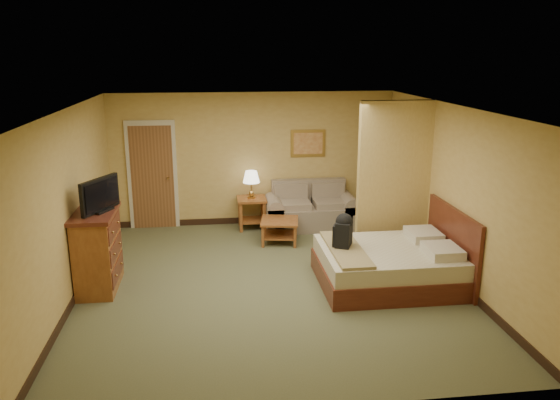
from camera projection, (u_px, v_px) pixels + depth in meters
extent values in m
plane|color=brown|center=(270.00, 283.00, 8.15)|extent=(6.00, 6.00, 0.00)
plane|color=white|center=(269.00, 108.00, 7.46)|extent=(6.00, 6.00, 0.00)
cube|color=tan|center=(253.00, 159.00, 10.68)|extent=(5.50, 0.02, 2.60)
cube|color=tan|center=(70.00, 206.00, 7.48)|extent=(0.02, 6.00, 2.60)
cube|color=tan|center=(452.00, 193.00, 8.14)|extent=(0.02, 6.00, 2.60)
cube|color=tan|center=(394.00, 180.00, 8.95)|extent=(1.20, 0.15, 2.60)
cube|color=beige|center=(152.00, 175.00, 10.48)|extent=(0.94, 0.06, 2.10)
cube|color=brown|center=(153.00, 178.00, 10.48)|extent=(0.80, 0.04, 2.00)
cylinder|color=#AC813F|center=(168.00, 178.00, 10.46)|extent=(0.04, 0.12, 0.04)
cube|color=black|center=(254.00, 220.00, 11.00)|extent=(5.50, 0.02, 0.12)
cube|color=gray|center=(311.00, 217.00, 10.64)|extent=(1.47, 0.79, 0.44)
cube|color=gray|center=(308.00, 190.00, 10.85)|extent=(1.47, 0.19, 0.46)
cube|color=gray|center=(274.00, 217.00, 10.54)|extent=(0.32, 0.79, 0.49)
cube|color=gray|center=(348.00, 214.00, 10.72)|extent=(0.32, 0.79, 0.49)
cube|color=brown|center=(252.00, 199.00, 10.52)|extent=(0.56, 0.56, 0.04)
cube|color=brown|center=(252.00, 220.00, 10.64)|extent=(0.47, 0.47, 0.03)
cube|color=brown|center=(241.00, 218.00, 10.37)|extent=(0.06, 0.06, 0.57)
cube|color=brown|center=(264.00, 217.00, 10.42)|extent=(0.06, 0.06, 0.57)
cube|color=brown|center=(240.00, 211.00, 10.79)|extent=(0.06, 0.06, 0.57)
cube|color=brown|center=(262.00, 211.00, 10.84)|extent=(0.06, 0.06, 0.57)
cylinder|color=#AC813F|center=(252.00, 197.00, 10.51)|extent=(0.16, 0.16, 0.04)
cylinder|color=#AC813F|center=(251.00, 187.00, 10.46)|extent=(0.02, 0.02, 0.27)
cone|color=white|center=(251.00, 177.00, 10.41)|extent=(0.32, 0.32, 0.22)
cube|color=brown|center=(280.00, 221.00, 9.79)|extent=(0.76, 0.76, 0.04)
cube|color=brown|center=(280.00, 235.00, 9.86)|extent=(0.65, 0.65, 0.03)
cube|color=brown|center=(266.00, 238.00, 9.54)|extent=(0.05, 0.05, 0.40)
cube|color=brown|center=(293.00, 226.00, 10.15)|extent=(0.05, 0.05, 0.40)
cube|color=#B78E3F|center=(308.00, 143.00, 10.71)|extent=(0.69, 0.03, 0.53)
cube|color=#B76B38|center=(308.00, 143.00, 10.69)|extent=(0.57, 0.02, 0.42)
cube|color=brown|center=(98.00, 252.00, 7.85)|extent=(0.51, 1.02, 1.11)
cube|color=#4E1D12|center=(94.00, 213.00, 7.69)|extent=(0.57, 1.09, 0.06)
cube|color=black|center=(101.00, 210.00, 7.69)|extent=(0.33, 0.40, 0.03)
cube|color=black|center=(100.00, 195.00, 7.63)|extent=(0.41, 0.73, 0.47)
cube|color=#4E1D12|center=(388.00, 274.00, 8.10)|extent=(2.05, 1.64, 0.31)
cube|color=beige|center=(389.00, 256.00, 8.03)|extent=(1.98, 1.58, 0.25)
cube|color=#4E1D12|center=(452.00, 245.00, 8.11)|extent=(0.06, 1.74, 1.13)
cube|color=beige|center=(442.00, 251.00, 7.72)|extent=(0.46, 0.56, 0.14)
cube|color=beige|center=(423.00, 235.00, 8.40)|extent=(0.46, 0.56, 0.14)
cube|color=olive|center=(346.00, 249.00, 7.91)|extent=(0.46, 1.53, 0.05)
cube|color=black|center=(344.00, 235.00, 7.93)|extent=(0.32, 0.37, 0.42)
sphere|color=black|center=(344.00, 222.00, 7.88)|extent=(0.25, 0.25, 0.25)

